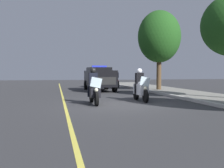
# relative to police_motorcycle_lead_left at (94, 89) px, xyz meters

# --- Properties ---
(ground_plane) EXTENTS (80.00, 80.00, 0.00)m
(ground_plane) POSITION_rel_police_motorcycle_lead_left_xyz_m (0.43, 1.09, -0.70)
(ground_plane) COLOR #333335
(curb_strip) EXTENTS (48.00, 0.24, 0.15)m
(curb_strip) POSITION_rel_police_motorcycle_lead_left_xyz_m (0.43, 5.17, -0.62)
(curb_strip) COLOR #B7B5AD
(curb_strip) RESTS_ON ground
(lane_stripe_center) EXTENTS (48.00, 0.12, 0.01)m
(lane_stripe_center) POSITION_rel_police_motorcycle_lead_left_xyz_m (0.43, -1.36, -0.70)
(lane_stripe_center) COLOR #E0D14C
(lane_stripe_center) RESTS_ON ground
(police_motorcycle_lead_left) EXTENTS (2.14, 0.57, 1.72)m
(police_motorcycle_lead_left) POSITION_rel_police_motorcycle_lead_left_xyz_m (0.00, 0.00, 0.00)
(police_motorcycle_lead_left) COLOR black
(police_motorcycle_lead_left) RESTS_ON ground
(police_motorcycle_lead_right) EXTENTS (2.14, 0.57, 1.72)m
(police_motorcycle_lead_right) POSITION_rel_police_motorcycle_lead_left_xyz_m (-0.80, 2.57, 0.00)
(police_motorcycle_lead_right) COLOR black
(police_motorcycle_lead_right) RESTS_ON ground
(police_suv) EXTENTS (4.94, 2.14, 2.05)m
(police_suv) POSITION_rel_police_motorcycle_lead_left_xyz_m (-8.92, 1.70, 0.37)
(police_suv) COLOR black
(police_suv) RESTS_ON ground
(cyclist_background) EXTENTS (1.76, 0.32, 1.69)m
(cyclist_background) POSITION_rel_police_motorcycle_lead_left_xyz_m (-13.07, 4.12, 0.14)
(cyclist_background) COLOR black
(cyclist_background) RESTS_ON ground
(tree_far_back) EXTENTS (3.47, 3.47, 6.41)m
(tree_far_back) POSITION_rel_police_motorcycle_lead_left_xyz_m (-8.04, 6.49, 3.68)
(tree_far_back) COLOR #4C3823
(tree_far_back) RESTS_ON sidewalk_strip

